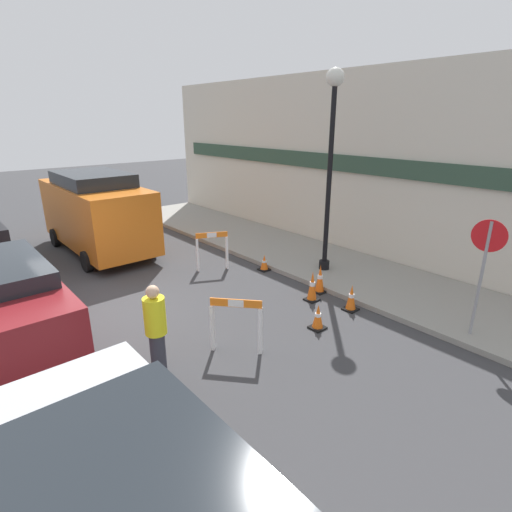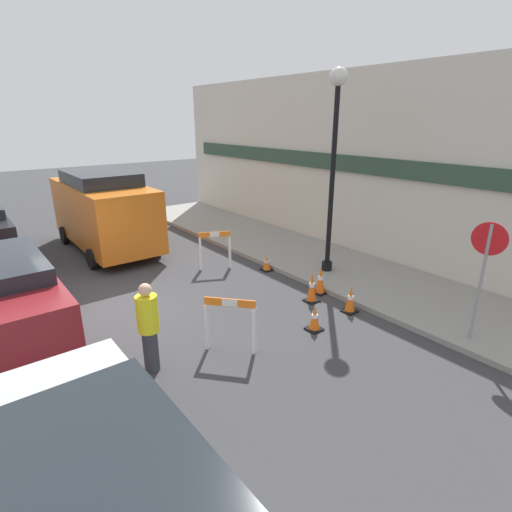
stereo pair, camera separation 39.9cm
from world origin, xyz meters
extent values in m
plane|color=#38383A|center=(0.00, 0.00, 0.00)|extent=(60.00, 60.00, 0.00)
cube|color=gray|center=(0.00, 5.99, 0.06)|extent=(18.00, 2.99, 0.12)
cube|color=beige|center=(0.00, 7.57, 2.75)|extent=(18.00, 0.12, 5.50)
cube|color=#2D4738|center=(0.00, 7.46, 2.80)|extent=(16.20, 0.10, 0.50)
cylinder|color=black|center=(1.51, 5.50, 0.24)|extent=(0.29, 0.29, 0.24)
cylinder|color=black|center=(1.51, 5.50, 2.50)|extent=(0.13, 0.13, 4.75)
sphere|color=silver|center=(1.51, 5.50, 5.05)|extent=(0.44, 0.44, 0.44)
cylinder|color=gray|center=(5.70, 4.94, 1.25)|extent=(0.06, 0.06, 2.26)
cylinder|color=red|center=(5.70, 4.94, 2.11)|extent=(0.60, 0.10, 0.60)
cube|color=white|center=(-0.54, 3.65, 0.48)|extent=(0.14, 0.11, 0.96)
cube|color=white|center=(-0.91, 2.90, 0.48)|extent=(0.14, 0.11, 0.96)
cube|color=orange|center=(-0.73, 3.28, 1.03)|extent=(0.42, 0.81, 0.15)
cube|color=white|center=(-0.73, 3.28, 1.03)|extent=(0.15, 0.25, 0.13)
cube|color=white|center=(2.72, 0.91, 0.45)|extent=(0.13, 0.14, 0.91)
cube|color=white|center=(3.39, 1.49, 0.45)|extent=(0.13, 0.14, 0.91)
cube|color=orange|center=(3.06, 1.20, 0.98)|extent=(0.73, 0.64, 0.15)
cube|color=white|center=(3.06, 1.20, 0.98)|extent=(0.23, 0.21, 0.14)
cube|color=black|center=(0.27, 4.37, 0.02)|extent=(0.30, 0.30, 0.04)
cone|color=orange|center=(0.27, 4.37, 0.25)|extent=(0.22, 0.22, 0.41)
cylinder|color=white|center=(0.27, 4.37, 0.27)|extent=(0.13, 0.13, 0.06)
cube|color=black|center=(3.49, 2.98, 0.02)|extent=(0.30, 0.30, 0.04)
cone|color=orange|center=(3.49, 2.98, 0.29)|extent=(0.22, 0.22, 0.50)
cylinder|color=white|center=(3.49, 2.98, 0.32)|extent=(0.13, 0.13, 0.07)
cube|color=black|center=(2.50, 3.90, 0.02)|extent=(0.30, 0.30, 0.04)
cone|color=orange|center=(2.50, 3.90, 0.39)|extent=(0.22, 0.22, 0.70)
cylinder|color=white|center=(2.50, 3.90, 0.42)|extent=(0.13, 0.13, 0.10)
cube|color=black|center=(3.41, 4.19, 0.02)|extent=(0.30, 0.30, 0.04)
cone|color=orange|center=(3.41, 4.19, 0.33)|extent=(0.22, 0.22, 0.57)
cylinder|color=white|center=(3.41, 4.19, 0.35)|extent=(0.13, 0.13, 0.08)
cube|color=black|center=(2.30, 4.40, 0.02)|extent=(0.30, 0.30, 0.04)
cone|color=orange|center=(2.30, 4.40, 0.38)|extent=(0.22, 0.22, 0.68)
cylinder|color=white|center=(2.30, 4.40, 0.41)|extent=(0.13, 0.13, 0.10)
cylinder|color=#33333D|center=(2.73, -0.22, 0.38)|extent=(0.34, 0.34, 0.76)
cylinder|color=yellow|center=(2.73, -0.22, 1.08)|extent=(0.48, 0.48, 0.63)
sphere|color=#DBAD89|center=(2.73, -0.22, 1.50)|extent=(0.29, 0.29, 0.22)
cylinder|color=black|center=(-3.73, -1.22, 0.30)|extent=(0.60, 0.18, 0.60)
cylinder|color=black|center=(-6.45, -1.22, 0.30)|extent=(0.60, 0.18, 0.60)
cylinder|color=black|center=(1.89, -1.21, 0.30)|extent=(0.60, 0.18, 0.60)
cylinder|color=black|center=(-0.80, -1.21, 0.30)|extent=(0.60, 0.18, 0.60)
cylinder|color=black|center=(4.81, -1.18, 0.30)|extent=(0.60, 0.18, 0.60)
cube|color=#D16619|center=(-4.47, 1.47, 1.23)|extent=(5.01, 1.95, 1.85)
cube|color=#1E2328|center=(-4.47, 1.47, 2.15)|extent=(2.76, 1.79, 0.78)
cylinder|color=black|center=(-2.92, 2.45, 0.30)|extent=(0.60, 0.18, 0.60)
cylinder|color=black|center=(-2.92, 0.50, 0.30)|extent=(0.60, 0.18, 0.60)
cylinder|color=black|center=(-6.03, 2.45, 0.30)|extent=(0.60, 0.18, 0.60)
cylinder|color=black|center=(-6.03, 0.50, 0.30)|extent=(0.60, 0.18, 0.60)
camera|label=1|loc=(8.21, -2.73, 4.12)|focal=28.00mm
camera|label=2|loc=(8.47, -2.42, 4.12)|focal=28.00mm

